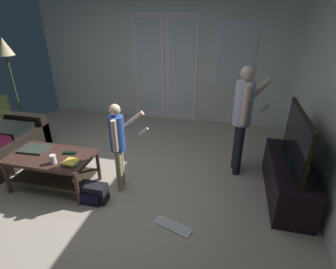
{
  "coord_description": "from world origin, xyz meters",
  "views": [
    {
      "loc": [
        1.42,
        -2.54,
        2.21
      ],
      "look_at": [
        0.74,
        0.25,
        0.82
      ],
      "focal_mm": 28.06,
      "sensor_mm": 36.0,
      "label": 1
    }
  ],
  "objects_px": {
    "backpack": "(93,193)",
    "tv_remote_black": "(70,153)",
    "floor_lamp": "(6,54)",
    "flat_screen_tv": "(297,138)",
    "loose_keyboard": "(173,226)",
    "cup_near_edge": "(53,159)",
    "book_stack": "(71,162)",
    "person_adult": "(243,112)",
    "coffee_table": "(53,164)",
    "laptop_closed": "(34,149)",
    "person_child": "(118,140)",
    "tv_stand": "(288,180)"
  },
  "relations": [
    {
      "from": "tv_stand",
      "to": "floor_lamp",
      "type": "relative_size",
      "value": 0.74
    },
    {
      "from": "book_stack",
      "to": "cup_near_edge",
      "type": "bearing_deg",
      "value": -172.63
    },
    {
      "from": "loose_keyboard",
      "to": "cup_near_edge",
      "type": "bearing_deg",
      "value": 172.15
    },
    {
      "from": "coffee_table",
      "to": "tv_stand",
      "type": "xyz_separation_m",
      "value": [
        3.01,
        0.52,
        -0.11
      ]
    },
    {
      "from": "cup_near_edge",
      "to": "book_stack",
      "type": "height_order",
      "value": "cup_near_edge"
    },
    {
      "from": "laptop_closed",
      "to": "tv_remote_black",
      "type": "relative_size",
      "value": 2.05
    },
    {
      "from": "floor_lamp",
      "to": "flat_screen_tv",
      "type": "bearing_deg",
      "value": -9.38
    },
    {
      "from": "floor_lamp",
      "to": "loose_keyboard",
      "type": "distance_m",
      "value": 3.94
    },
    {
      "from": "laptop_closed",
      "to": "cup_near_edge",
      "type": "relative_size",
      "value": 3.12
    },
    {
      "from": "person_adult",
      "to": "floor_lamp",
      "type": "relative_size",
      "value": 0.88
    },
    {
      "from": "flat_screen_tv",
      "to": "person_adult",
      "type": "distance_m",
      "value": 0.77
    },
    {
      "from": "tv_stand",
      "to": "cup_near_edge",
      "type": "xyz_separation_m",
      "value": [
        -2.85,
        -0.67,
        0.29
      ]
    },
    {
      "from": "tv_stand",
      "to": "backpack",
      "type": "relative_size",
      "value": 3.81
    },
    {
      "from": "backpack",
      "to": "cup_near_edge",
      "type": "xyz_separation_m",
      "value": [
        -0.49,
        0.01,
        0.42
      ]
    },
    {
      "from": "tv_stand",
      "to": "laptop_closed",
      "type": "xyz_separation_m",
      "value": [
        -3.31,
        -0.44,
        0.25
      ]
    },
    {
      "from": "flat_screen_tv",
      "to": "laptop_closed",
      "type": "xyz_separation_m",
      "value": [
        -3.31,
        -0.44,
        -0.34
      ]
    },
    {
      "from": "flat_screen_tv",
      "to": "loose_keyboard",
      "type": "height_order",
      "value": "flat_screen_tv"
    },
    {
      "from": "person_adult",
      "to": "tv_remote_black",
      "type": "xyz_separation_m",
      "value": [
        -2.17,
        -0.86,
        -0.44
      ]
    },
    {
      "from": "cup_near_edge",
      "to": "tv_remote_black",
      "type": "height_order",
      "value": "cup_near_edge"
    },
    {
      "from": "floor_lamp",
      "to": "cup_near_edge",
      "type": "height_order",
      "value": "floor_lamp"
    },
    {
      "from": "tv_stand",
      "to": "loose_keyboard",
      "type": "height_order",
      "value": "tv_stand"
    },
    {
      "from": "backpack",
      "to": "book_stack",
      "type": "height_order",
      "value": "book_stack"
    },
    {
      "from": "coffee_table",
      "to": "person_child",
      "type": "relative_size",
      "value": 0.91
    },
    {
      "from": "coffee_table",
      "to": "loose_keyboard",
      "type": "height_order",
      "value": "coffee_table"
    },
    {
      "from": "coffee_table",
      "to": "floor_lamp",
      "type": "bearing_deg",
      "value": 140.51
    },
    {
      "from": "backpack",
      "to": "floor_lamp",
      "type": "bearing_deg",
      "value": 146.74
    },
    {
      "from": "person_child",
      "to": "laptop_closed",
      "type": "height_order",
      "value": "person_child"
    },
    {
      "from": "person_adult",
      "to": "laptop_closed",
      "type": "relative_size",
      "value": 4.47
    },
    {
      "from": "person_child",
      "to": "cup_near_edge",
      "type": "bearing_deg",
      "value": -155.4
    },
    {
      "from": "backpack",
      "to": "tv_remote_black",
      "type": "bearing_deg",
      "value": 148.34
    },
    {
      "from": "flat_screen_tv",
      "to": "tv_remote_black",
      "type": "distance_m",
      "value": 2.84
    },
    {
      "from": "tv_remote_black",
      "to": "cup_near_edge",
      "type": "bearing_deg",
      "value": -114.82
    },
    {
      "from": "laptop_closed",
      "to": "loose_keyboard",
      "type": "bearing_deg",
      "value": -15.78
    },
    {
      "from": "tv_stand",
      "to": "backpack",
      "type": "xyz_separation_m",
      "value": [
        -2.36,
        -0.68,
        -0.13
      ]
    },
    {
      "from": "book_stack",
      "to": "person_child",
      "type": "bearing_deg",
      "value": 31.03
    },
    {
      "from": "loose_keyboard",
      "to": "book_stack",
      "type": "distance_m",
      "value": 1.44
    },
    {
      "from": "flat_screen_tv",
      "to": "tv_remote_black",
      "type": "bearing_deg",
      "value": -171.39
    },
    {
      "from": "person_child",
      "to": "floor_lamp",
      "type": "xyz_separation_m",
      "value": [
        -2.43,
        1.09,
        0.79
      ]
    },
    {
      "from": "flat_screen_tv",
      "to": "person_child",
      "type": "relative_size",
      "value": 0.98
    },
    {
      "from": "tv_stand",
      "to": "tv_remote_black",
      "type": "height_order",
      "value": "tv_remote_black"
    },
    {
      "from": "coffee_table",
      "to": "tv_remote_black",
      "type": "distance_m",
      "value": 0.28
    },
    {
      "from": "loose_keyboard",
      "to": "tv_remote_black",
      "type": "relative_size",
      "value": 2.7
    },
    {
      "from": "coffee_table",
      "to": "person_child",
      "type": "distance_m",
      "value": 0.98
    },
    {
      "from": "backpack",
      "to": "person_adult",
      "type": "bearing_deg",
      "value": 33.02
    },
    {
      "from": "tv_stand",
      "to": "person_child",
      "type": "bearing_deg",
      "value": -171.04
    },
    {
      "from": "person_adult",
      "to": "flat_screen_tv",
      "type": "bearing_deg",
      "value": -35.57
    },
    {
      "from": "book_stack",
      "to": "backpack",
      "type": "bearing_deg",
      "value": -8.99
    },
    {
      "from": "backpack",
      "to": "book_stack",
      "type": "distance_m",
      "value": 0.47
    },
    {
      "from": "backpack",
      "to": "loose_keyboard",
      "type": "relative_size",
      "value": 0.75
    },
    {
      "from": "flat_screen_tv",
      "to": "floor_lamp",
      "type": "bearing_deg",
      "value": 170.62
    }
  ]
}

